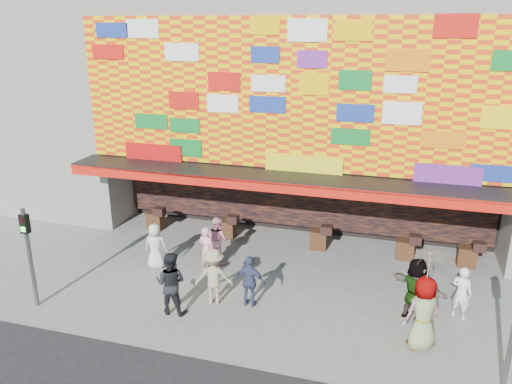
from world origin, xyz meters
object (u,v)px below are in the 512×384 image
at_px(ped_b, 207,250).
at_px(ped_f, 415,289).
at_px(ped_a, 155,246).
at_px(ped_c, 171,283).
at_px(signal_left, 28,247).
at_px(ped_d, 214,277).
at_px(ped_h, 461,293).
at_px(ped_i, 217,240).
at_px(parasol, 429,269).
at_px(ped_g, 423,313).
at_px(ped_e, 250,281).

height_order(ped_b, ped_f, ped_f).
xyz_separation_m(ped_a, ped_c, (1.67, -2.34, 0.13)).
height_order(ped_a, ped_c, ped_c).
bearing_deg(ped_b, signal_left, 54.10).
height_order(ped_d, ped_h, ped_d).
xyz_separation_m(ped_a, ped_h, (9.43, -0.37, -0.01)).
height_order(signal_left, ped_h, signal_left).
xyz_separation_m(ped_a, ped_f, (8.21, -0.79, 0.13)).
height_order(ped_f, ped_i, ped_f).
xyz_separation_m(ped_i, parasol, (6.55, -3.04, 1.36)).
height_order(signal_left, ped_g, signal_left).
relative_size(ped_h, parasol, 0.81).
distance_m(signal_left, ped_i, 5.85).
bearing_deg(ped_a, ped_i, -159.56).
relative_size(ped_a, ped_d, 0.92).
relative_size(signal_left, ped_i, 1.83).
distance_m(ped_b, ped_e, 2.50).
relative_size(ped_e, ped_h, 1.01).
bearing_deg(ped_e, signal_left, 22.62).
relative_size(ped_f, parasol, 0.95).
distance_m(ped_d, ped_f, 5.62).
bearing_deg(ped_g, ped_b, -48.98).
relative_size(ped_a, ped_i, 0.95).
height_order(signal_left, ped_c, signal_left).
height_order(ped_f, parasol, parasol).
relative_size(ped_b, ped_i, 0.97).
height_order(ped_a, ped_i, ped_i).
bearing_deg(ped_c, ped_a, -56.87).
height_order(ped_c, ped_h, ped_c).
xyz_separation_m(ped_c, ped_h, (7.76, 1.96, -0.15)).
relative_size(signal_left, ped_b, 1.88).
xyz_separation_m(signal_left, ped_g, (10.62, 1.04, -0.89)).
bearing_deg(parasol, ped_h, 57.90).
xyz_separation_m(ped_b, parasol, (6.62, -2.24, 1.38)).
bearing_deg(ped_d, ped_i, -88.08).
bearing_deg(ped_d, signal_left, 1.49).
distance_m(ped_e, ped_g, 4.73).
distance_m(ped_d, ped_h, 6.89).
distance_m(ped_c, ped_f, 6.72).
relative_size(ped_i, parasol, 0.86).
bearing_deg(signal_left, ped_b, 39.36).
height_order(ped_a, ped_e, ped_a).
xyz_separation_m(ped_h, parasol, (-1.06, -1.69, 1.41)).
xyz_separation_m(ped_e, ped_g, (4.67, -0.66, 0.19)).
xyz_separation_m(ped_c, ped_e, (2.02, 0.93, -0.14)).
bearing_deg(ped_c, ped_h, -168.26).
distance_m(signal_left, ped_f, 10.75).
relative_size(signal_left, ped_c, 1.64).
xyz_separation_m(ped_h, ped_i, (-7.61, 1.35, 0.05)).
distance_m(ped_d, ped_e, 1.06).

